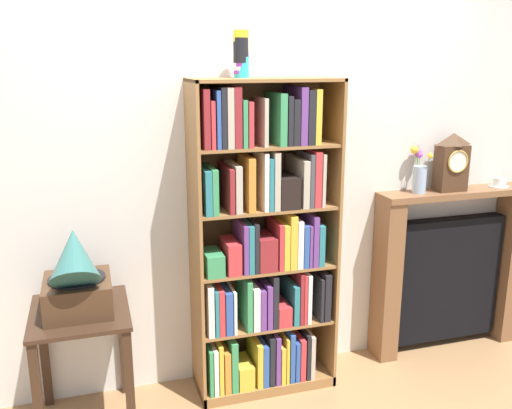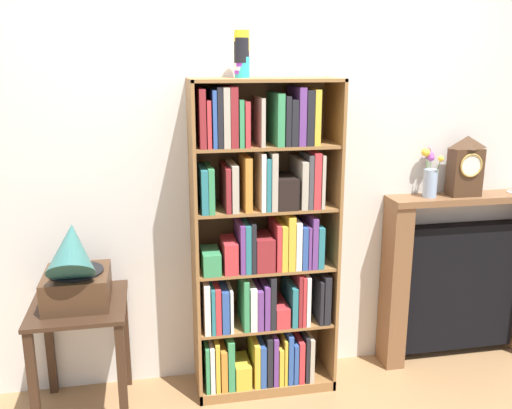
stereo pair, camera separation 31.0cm
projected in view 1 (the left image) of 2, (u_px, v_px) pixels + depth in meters
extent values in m
cube|color=#997047|center=(270.00, 395.00, 3.29)|extent=(7.90, 6.40, 0.02)
cube|color=silver|center=(277.00, 164.00, 3.32)|extent=(4.90, 0.08, 2.62)
cube|color=olive|center=(195.00, 247.00, 3.07)|extent=(0.02, 0.35, 1.82)
cube|color=olive|center=(327.00, 235.00, 3.29)|extent=(0.02, 0.35, 1.82)
cube|color=brown|center=(255.00, 232.00, 3.33)|extent=(0.81, 0.01, 1.82)
cube|color=olive|center=(264.00, 80.00, 2.95)|extent=(0.81, 0.35, 0.02)
cube|color=olive|center=(263.00, 377.00, 3.40)|extent=(0.81, 0.35, 0.06)
cube|color=#388E56|center=(207.00, 364.00, 3.23)|extent=(0.02, 0.27, 0.28)
cube|color=white|center=(211.00, 362.00, 3.25)|extent=(0.03, 0.29, 0.28)
cube|color=gold|center=(217.00, 360.00, 3.24)|extent=(0.02, 0.27, 0.30)
cube|color=orange|center=(223.00, 364.00, 3.25)|extent=(0.04, 0.26, 0.25)
cube|color=#388E56|center=(230.00, 359.00, 3.25)|extent=(0.04, 0.25, 0.31)
cube|color=gold|center=(243.00, 371.00, 3.28)|extent=(0.09, 0.21, 0.14)
cube|color=gold|center=(254.00, 358.00, 3.30)|extent=(0.03, 0.25, 0.27)
cube|color=#2D519E|center=(260.00, 358.00, 3.31)|extent=(0.03, 0.24, 0.26)
cube|color=black|center=(266.00, 353.00, 3.32)|extent=(0.03, 0.26, 0.30)
cube|color=#663884|center=(272.00, 352.00, 3.34)|extent=(0.03, 0.27, 0.30)
cube|color=gold|center=(276.00, 355.00, 3.37)|extent=(0.03, 0.29, 0.23)
cube|color=gold|center=(281.00, 352.00, 3.35)|extent=(0.02, 0.26, 0.28)
cube|color=#2D519E|center=(286.00, 349.00, 3.36)|extent=(0.03, 0.26, 0.31)
cube|color=#2D519E|center=(290.00, 352.00, 3.39)|extent=(0.03, 0.29, 0.25)
cube|color=#C63338|center=(296.00, 352.00, 3.38)|extent=(0.03, 0.25, 0.26)
cube|color=black|center=(301.00, 348.00, 3.40)|extent=(0.02, 0.28, 0.29)
cube|color=#B2A893|center=(306.00, 349.00, 3.39)|extent=(0.03, 0.25, 0.28)
cube|color=olive|center=(263.00, 319.00, 3.30)|extent=(0.77, 0.33, 0.02)
cube|color=white|center=(207.00, 304.00, 3.13)|extent=(0.03, 0.26, 0.30)
cube|color=teal|center=(212.00, 306.00, 3.15)|extent=(0.02, 0.28, 0.27)
cube|color=#C63338|center=(217.00, 305.00, 3.16)|extent=(0.03, 0.28, 0.27)
cube|color=#2D519E|center=(225.00, 307.00, 3.16)|extent=(0.04, 0.25, 0.25)
cube|color=white|center=(229.00, 304.00, 3.19)|extent=(0.02, 0.29, 0.25)
cube|color=#388E56|center=(244.00, 300.00, 3.19)|extent=(0.03, 0.25, 0.30)
cube|color=white|center=(250.00, 302.00, 3.22)|extent=(0.04, 0.28, 0.25)
cube|color=#663884|center=(257.00, 303.00, 3.22)|extent=(0.03, 0.26, 0.24)
cube|color=#663884|center=(264.00, 300.00, 3.23)|extent=(0.03, 0.26, 0.26)
cube|color=black|center=(269.00, 295.00, 3.24)|extent=(0.03, 0.28, 0.31)
cube|color=#C63338|center=(279.00, 310.00, 3.27)|extent=(0.08, 0.25, 0.12)
cube|color=teal|center=(289.00, 298.00, 3.29)|extent=(0.03, 0.29, 0.24)
cube|color=maroon|center=(294.00, 291.00, 3.29)|extent=(0.02, 0.29, 0.31)
cube|color=#C63338|center=(298.00, 292.00, 3.29)|extent=(0.02, 0.28, 0.30)
cube|color=white|center=(303.00, 293.00, 3.28)|extent=(0.02, 0.23, 0.30)
cube|color=black|center=(313.00, 292.00, 3.34)|extent=(0.02, 0.30, 0.26)
cube|color=black|center=(319.00, 290.00, 3.33)|extent=(0.04, 0.28, 0.29)
cube|color=olive|center=(264.00, 264.00, 3.21)|extent=(0.77, 0.33, 0.02)
cube|color=#388E56|center=(212.00, 262.00, 3.05)|extent=(0.10, 0.21, 0.12)
cube|color=#C63338|center=(231.00, 255.00, 3.07)|extent=(0.08, 0.21, 0.18)
cube|color=#663884|center=(240.00, 245.00, 3.10)|extent=(0.03, 0.26, 0.28)
cube|color=teal|center=(246.00, 244.00, 3.11)|extent=(0.03, 0.27, 0.27)
cube|color=black|center=(251.00, 244.00, 3.11)|extent=(0.02, 0.24, 0.28)
cube|color=maroon|center=(264.00, 251.00, 3.13)|extent=(0.10, 0.21, 0.19)
cube|color=#C63338|center=(275.00, 243.00, 3.15)|extent=(0.03, 0.24, 0.26)
cube|color=gold|center=(279.00, 241.00, 3.19)|extent=(0.03, 0.30, 0.26)
cube|color=gold|center=(287.00, 237.00, 3.18)|extent=(0.04, 0.26, 0.31)
cube|color=white|center=(293.00, 239.00, 3.19)|extent=(0.03, 0.26, 0.27)
cube|color=#2D519E|center=(300.00, 242.00, 3.19)|extent=(0.03, 0.23, 0.25)
cube|color=#663884|center=(303.00, 241.00, 3.21)|extent=(0.02, 0.25, 0.24)
cube|color=#663884|center=(309.00, 237.00, 3.20)|extent=(0.03, 0.23, 0.29)
cube|color=teal|center=(314.00, 240.00, 3.23)|extent=(0.03, 0.26, 0.24)
cube|color=olive|center=(264.00, 206.00, 3.13)|extent=(0.77, 0.33, 0.02)
cube|color=teal|center=(204.00, 190.00, 2.96)|extent=(0.04, 0.26, 0.24)
cube|color=#388E56|center=(211.00, 189.00, 2.97)|extent=(0.03, 0.26, 0.24)
cube|color=maroon|center=(226.00, 187.00, 3.01)|extent=(0.03, 0.29, 0.24)
cube|color=#B2A893|center=(233.00, 186.00, 3.01)|extent=(0.04, 0.26, 0.25)
cube|color=orange|center=(247.00, 182.00, 3.01)|extent=(0.04, 0.23, 0.29)
cube|color=white|center=(261.00, 180.00, 3.03)|extent=(0.02, 0.23, 0.31)
cube|color=teal|center=(264.00, 181.00, 3.06)|extent=(0.02, 0.27, 0.29)
cube|color=#B2A893|center=(271.00, 179.00, 3.05)|extent=(0.03, 0.24, 0.31)
cube|color=black|center=(284.00, 190.00, 3.09)|extent=(0.11, 0.23, 0.17)
cube|color=#B2A893|center=(297.00, 180.00, 3.13)|extent=(0.04, 0.30, 0.26)
cube|color=#424247|center=(305.00, 178.00, 3.10)|extent=(0.02, 0.23, 0.30)
cube|color=#C63338|center=(310.00, 176.00, 3.13)|extent=(0.04, 0.27, 0.31)
cube|color=#B2A893|center=(316.00, 177.00, 3.13)|extent=(0.02, 0.25, 0.29)
cube|color=olive|center=(264.00, 145.00, 3.04)|extent=(0.77, 0.33, 0.02)
cube|color=maroon|center=(201.00, 118.00, 2.89)|extent=(0.03, 0.30, 0.30)
cube|color=#C63338|center=(209.00, 124.00, 2.87)|extent=(0.02, 0.24, 0.24)
cube|color=#2D519E|center=(214.00, 118.00, 2.88)|extent=(0.02, 0.25, 0.29)
cube|color=black|center=(218.00, 116.00, 2.90)|extent=(0.03, 0.29, 0.31)
cube|color=#B2A893|center=(225.00, 117.00, 2.90)|extent=(0.03, 0.26, 0.31)
cube|color=maroon|center=(233.00, 116.00, 2.91)|extent=(0.04, 0.25, 0.31)
cube|color=#388E56|center=(240.00, 122.00, 2.92)|extent=(0.02, 0.24, 0.24)
cube|color=#C63338|center=(245.00, 123.00, 2.94)|extent=(0.03, 0.26, 0.24)
cube|color=#B2A893|center=(259.00, 121.00, 2.96)|extent=(0.02, 0.27, 0.25)
cube|color=#388E56|center=(275.00, 118.00, 3.00)|extent=(0.04, 0.29, 0.27)
cube|color=black|center=(283.00, 119.00, 3.00)|extent=(0.03, 0.25, 0.26)
cube|color=black|center=(290.00, 121.00, 3.00)|extent=(0.04, 0.24, 0.24)
cube|color=#663884|center=(295.00, 115.00, 3.03)|extent=(0.04, 0.29, 0.30)
cube|color=black|center=(302.00, 116.00, 3.04)|extent=(0.04, 0.30, 0.29)
cube|color=gold|center=(311.00, 116.00, 3.03)|extent=(0.03, 0.25, 0.29)
cylinder|color=#28B2B7|center=(241.00, 67.00, 2.95)|extent=(0.08, 0.08, 0.11)
cylinder|color=purple|center=(241.00, 64.00, 2.95)|extent=(0.08, 0.08, 0.11)
cylinder|color=white|center=(241.00, 60.00, 2.94)|extent=(0.08, 0.08, 0.11)
cylinder|color=purple|center=(241.00, 56.00, 2.93)|extent=(0.08, 0.08, 0.11)
cylinder|color=black|center=(241.00, 52.00, 2.93)|extent=(0.08, 0.08, 0.11)
cylinder|color=black|center=(241.00, 48.00, 2.92)|extent=(0.08, 0.08, 0.11)
cylinder|color=yellow|center=(241.00, 45.00, 2.92)|extent=(0.08, 0.08, 0.11)
cylinder|color=yellow|center=(241.00, 41.00, 2.92)|extent=(0.08, 0.08, 0.11)
cube|color=#382316|center=(80.00, 312.00, 2.86)|extent=(0.49, 0.55, 0.02)
cube|color=#382316|center=(38.00, 403.00, 2.66)|extent=(0.04, 0.04, 0.64)
cube|color=#382316|center=(130.00, 388.00, 2.78)|extent=(0.04, 0.04, 0.64)
cube|color=#382316|center=(44.00, 353.00, 3.11)|extent=(0.04, 0.04, 0.64)
cube|color=#382316|center=(123.00, 342.00, 3.23)|extent=(0.04, 0.04, 0.64)
cube|color=#472D1C|center=(78.00, 295.00, 2.83)|extent=(0.33, 0.35, 0.17)
cylinder|color=black|center=(77.00, 278.00, 2.81)|extent=(0.28, 0.28, 0.01)
cylinder|color=#2D605B|center=(76.00, 278.00, 2.76)|extent=(0.03, 0.03, 0.06)
cone|color=#2D605B|center=(74.00, 255.00, 2.69)|extent=(0.24, 0.36, 0.36)
cube|color=brown|center=(456.00, 193.00, 3.57)|extent=(1.06, 0.21, 0.04)
cube|color=brown|center=(386.00, 281.00, 3.58)|extent=(0.12, 0.19, 1.06)
cube|color=brown|center=(507.00, 266.00, 3.84)|extent=(0.12, 0.19, 1.06)
cube|color=black|center=(445.00, 279.00, 3.75)|extent=(0.78, 0.10, 0.85)
cube|color=#472D1C|center=(451.00, 168.00, 3.51)|extent=(0.19, 0.11, 0.29)
pyramid|color=#472D1C|center=(454.00, 139.00, 3.47)|extent=(0.19, 0.11, 0.08)
cylinder|color=silver|center=(458.00, 161.00, 3.44)|extent=(0.13, 0.01, 0.13)
torus|color=#B79347|center=(458.00, 162.00, 3.44)|extent=(0.14, 0.01, 0.14)
cylinder|color=#99B2D1|center=(419.00, 180.00, 3.46)|extent=(0.08, 0.08, 0.17)
cylinder|color=#4C753D|center=(425.00, 173.00, 3.43)|extent=(0.03, 0.06, 0.23)
sphere|color=yellow|center=(430.00, 156.00, 3.38)|extent=(0.03, 0.03, 0.03)
cylinder|color=#4C753D|center=(418.00, 171.00, 3.49)|extent=(0.02, 0.06, 0.23)
sphere|color=#B24CB7|center=(418.00, 153.00, 3.49)|extent=(0.05, 0.05, 0.05)
cylinder|color=#4C753D|center=(419.00, 172.00, 3.49)|extent=(0.02, 0.05, 0.22)
sphere|color=#B24CB7|center=(419.00, 155.00, 3.48)|extent=(0.04, 0.04, 0.04)
cylinder|color=#4C753D|center=(416.00, 169.00, 3.49)|extent=(0.02, 0.06, 0.26)
sphere|color=red|center=(416.00, 148.00, 3.48)|extent=(0.04, 0.04, 0.04)
cylinder|color=#4C753D|center=(416.00, 170.00, 3.47)|extent=(0.02, 0.06, 0.25)
sphere|color=yellow|center=(415.00, 150.00, 3.46)|extent=(0.05, 0.05, 0.05)
cylinder|color=white|center=(499.00, 186.00, 3.66)|extent=(0.13, 0.13, 0.01)
cylinder|color=white|center=(499.00, 182.00, 3.65)|extent=(0.07, 0.07, 0.05)
torus|color=white|center=(505.00, 181.00, 3.66)|extent=(0.04, 0.01, 0.04)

